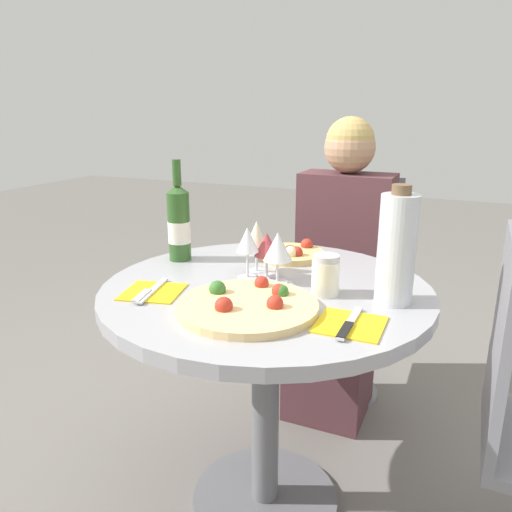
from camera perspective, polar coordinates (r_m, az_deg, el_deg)
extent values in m
plane|color=slate|center=(1.78, 1.01, -26.15)|extent=(12.00, 12.00, 0.00)
cylinder|color=slate|center=(1.77, 1.02, -25.87)|extent=(0.46, 0.46, 0.02)
cylinder|color=slate|center=(1.55, 1.08, -16.37)|extent=(0.08, 0.08, 0.67)
cylinder|color=#9E9EA3|center=(1.39, 1.16, -4.08)|extent=(0.91, 0.91, 0.04)
cylinder|color=slate|center=(2.32, 9.24, -14.83)|extent=(0.35, 0.35, 0.01)
cylinder|color=slate|center=(2.22, 9.48, -10.43)|extent=(0.06, 0.06, 0.41)
cube|color=slate|center=(2.13, 9.77, -5.15)|extent=(0.39, 0.39, 0.03)
cube|color=slate|center=(2.22, 11.27, 2.75)|extent=(0.39, 0.02, 0.49)
cube|color=#512D33|center=(2.08, 8.41, -11.86)|extent=(0.31, 0.31, 0.44)
cube|color=#512D33|center=(2.04, 10.14, 2.03)|extent=(0.36, 0.19, 0.52)
sphere|color=tan|center=(1.99, 10.67, 12.07)|extent=(0.20, 0.20, 0.20)
sphere|color=tan|center=(1.98, 10.71, 12.77)|extent=(0.19, 0.19, 0.19)
cube|color=slate|center=(1.32, 26.25, -8.36)|extent=(0.02, 0.39, 0.49)
cylinder|color=#E5C17F|center=(1.22, -0.99, -5.80)|extent=(0.35, 0.35, 0.02)
sphere|color=#B22D1E|center=(1.18, -3.70, -5.71)|extent=(0.04, 0.04, 0.04)
sphere|color=#336B28|center=(1.27, 2.94, -4.09)|extent=(0.04, 0.04, 0.04)
sphere|color=#336B28|center=(1.28, -4.43, -3.77)|extent=(0.04, 0.04, 0.04)
sphere|color=#B22D1E|center=(1.27, 2.66, -4.03)|extent=(0.04, 0.04, 0.04)
sphere|color=#B22D1E|center=(1.32, 0.64, -3.11)|extent=(0.04, 0.04, 0.04)
sphere|color=#B22D1E|center=(1.19, 2.19, -5.46)|extent=(0.04, 0.04, 0.04)
cylinder|color=#DBB26B|center=(1.65, 3.96, 0.22)|extent=(0.22, 0.22, 0.02)
sphere|color=#B22D1E|center=(1.60, 4.81, 0.37)|extent=(0.04, 0.04, 0.04)
sphere|color=beige|center=(1.65, 2.34, 0.84)|extent=(0.03, 0.03, 0.03)
sphere|color=#B22D1E|center=(1.61, 3.94, 0.49)|extent=(0.04, 0.04, 0.04)
sphere|color=beige|center=(1.66, 1.63, 0.89)|extent=(0.03, 0.03, 0.03)
sphere|color=beige|center=(1.60, 3.99, 0.37)|extent=(0.04, 0.04, 0.04)
sphere|color=#B22D1E|center=(1.70, 5.69, 1.32)|extent=(0.04, 0.04, 0.04)
cylinder|color=#2D5623|center=(1.61, -8.78, 3.35)|extent=(0.07, 0.07, 0.22)
cone|color=#2D5623|center=(1.59, -8.98, 7.63)|extent=(0.07, 0.07, 0.02)
cylinder|color=#2D5623|center=(1.58, -9.06, 9.40)|extent=(0.03, 0.03, 0.08)
cylinder|color=silver|center=(1.62, -8.76, 2.74)|extent=(0.07, 0.07, 0.07)
cylinder|color=silver|center=(1.28, 15.78, 0.67)|extent=(0.09, 0.09, 0.28)
cylinder|color=brown|center=(1.25, 16.32, 7.30)|extent=(0.05, 0.05, 0.02)
cylinder|color=silver|center=(1.32, 7.96, -2.46)|extent=(0.07, 0.07, 0.09)
cylinder|color=#B2B2B7|center=(1.31, 8.06, -0.20)|extent=(0.07, 0.07, 0.02)
cylinder|color=silver|center=(1.46, 1.22, -2.31)|extent=(0.06, 0.06, 0.00)
cylinder|color=silver|center=(1.45, 1.23, -1.12)|extent=(0.01, 0.01, 0.06)
cone|color=#9E383D|center=(1.43, 1.24, 1.36)|extent=(0.07, 0.07, 0.07)
cylinder|color=silver|center=(1.41, 2.44, -2.94)|extent=(0.06, 0.06, 0.00)
cylinder|color=silver|center=(1.40, 2.46, -1.70)|extent=(0.01, 0.01, 0.06)
cone|color=silver|center=(1.38, 2.50, 1.11)|extent=(0.08, 0.08, 0.08)
cylinder|color=silver|center=(1.45, -0.96, -2.45)|extent=(0.06, 0.06, 0.00)
cylinder|color=silver|center=(1.44, -0.97, -0.95)|extent=(0.01, 0.01, 0.08)
cone|color=silver|center=(1.41, -0.99, 1.91)|extent=(0.07, 0.07, 0.07)
cylinder|color=silver|center=(1.50, 0.07, -1.71)|extent=(0.06, 0.06, 0.00)
cylinder|color=silver|center=(1.49, 0.07, -0.38)|extent=(0.01, 0.01, 0.07)
cone|color=beige|center=(1.47, 0.07, 2.47)|extent=(0.07, 0.07, 0.08)
cube|color=gold|center=(1.36, -11.71, -4.03)|extent=(0.18, 0.18, 0.00)
cube|color=silver|center=(1.36, -11.72, -3.85)|extent=(0.06, 0.19, 0.00)
cube|color=silver|center=(1.33, -12.91, -4.39)|extent=(0.04, 0.09, 0.00)
cube|color=gold|center=(1.16, 10.70, -7.69)|extent=(0.15, 0.15, 0.00)
cube|color=silver|center=(1.16, 10.71, -7.49)|extent=(0.02, 0.19, 0.00)
cube|color=black|center=(1.12, 10.14, -8.31)|extent=(0.02, 0.09, 0.00)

